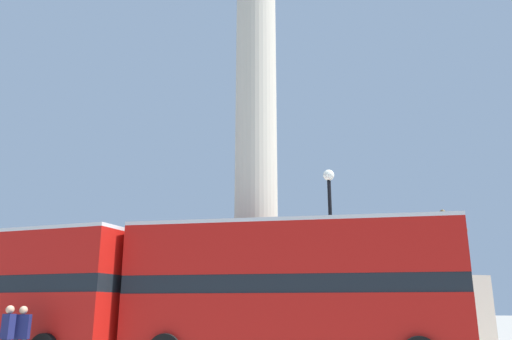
% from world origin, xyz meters
% --- Properties ---
extents(monument_column, '(5.65, 5.65, 24.30)m').
position_xyz_m(monument_column, '(0.00, 0.00, 8.46)').
color(monument_column, '#BCB29E').
rests_on(monument_column, ground_plane).
extents(bus_a, '(10.39, 3.30, 4.38)m').
position_xyz_m(bus_a, '(2.20, -4.36, 2.42)').
color(bus_a, '#B7140F').
rests_on(bus_a, ground_plane).
extents(equestrian_statue, '(3.64, 3.37, 6.40)m').
position_xyz_m(equestrian_statue, '(8.16, 5.52, 2.02)').
color(equestrian_statue, '#BCB29E').
rests_on(equestrian_statue, ground_plane).
extents(street_lamp, '(0.42, 0.42, 6.80)m').
position_xyz_m(street_lamp, '(3.28, -1.78, 3.81)').
color(street_lamp, black).
rests_on(street_lamp, ground_plane).
extents(pedestrian_near_lamp, '(0.51, 0.37, 1.80)m').
position_xyz_m(pedestrian_near_lamp, '(-5.44, -7.50, 1.03)').
color(pedestrian_near_lamp, '#28282D').
rests_on(pedestrian_near_lamp, ground_plane).
extents(pedestrian_by_plinth, '(0.49, 0.28, 1.78)m').
position_xyz_m(pedestrian_by_plinth, '(-5.17, -7.27, 1.01)').
color(pedestrian_by_plinth, '#4C473D').
rests_on(pedestrian_by_plinth, ground_plane).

